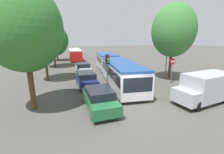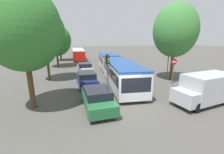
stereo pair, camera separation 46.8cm
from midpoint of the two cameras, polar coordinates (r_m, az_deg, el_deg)
ground_plane at (r=11.09m, az=6.60°, el=-11.84°), size 200.00×200.00×0.00m
articulated_bus at (r=19.23m, az=1.77°, el=4.15°), size 4.26×17.50×2.57m
city_bus_rear at (r=38.08m, az=-12.41°, el=8.79°), size 2.71×11.62×2.49m
queued_car_green at (r=10.78m, az=-4.39°, el=-8.10°), size 2.01×4.43×1.52m
queued_car_navy at (r=15.97m, az=-8.80°, el=-0.78°), size 2.00×4.41×1.51m
queued_car_silver at (r=22.16m, az=-9.73°, el=3.41°), size 2.00×4.41×1.51m
white_van at (r=13.60m, az=33.10°, el=-3.57°), size 5.24×2.68×2.31m
traffic_light at (r=14.85m, az=-0.80°, el=5.10°), size 0.38×0.40×3.40m
no_entry_sign at (r=17.76m, az=23.09°, el=3.44°), size 0.70×0.08×2.82m
direction_sign_post at (r=19.75m, az=21.31°, el=6.58°), size 0.20×1.40×3.60m
tree_left_near at (r=11.44m, az=-29.77°, el=15.69°), size 4.84×4.84×8.31m
tree_left_mid at (r=19.07m, az=-23.65°, el=14.81°), size 4.52×4.52×8.35m
tree_left_far at (r=28.46m, az=-20.21°, el=12.72°), size 5.16×5.16×7.37m
tree_left_distant at (r=36.74m, az=-18.80°, el=12.21°), size 4.37×4.37×6.16m
tree_right_near at (r=19.29m, az=23.59°, el=15.91°), size 4.95×4.95×8.83m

